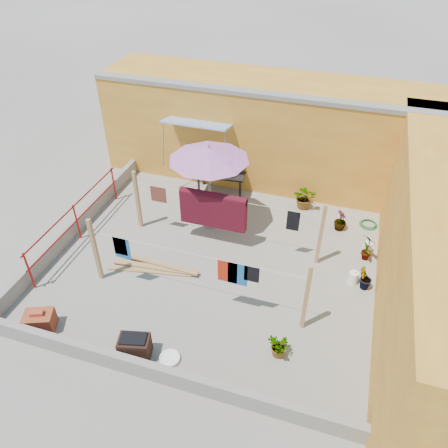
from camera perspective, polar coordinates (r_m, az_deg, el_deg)
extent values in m
plane|color=#9E998E|center=(11.34, -1.20, -4.95)|extent=(80.00, 80.00, 0.00)
cube|color=gold|center=(14.16, 6.95, 11.93)|extent=(11.00, 2.40, 3.20)
cube|color=gray|center=(12.60, 6.44, 16.34)|extent=(11.00, 0.35, 0.12)
cube|color=#2D51B2|center=(13.05, -3.59, 12.98)|extent=(2.00, 0.79, 0.22)
cylinder|color=gray|center=(13.38, -7.92, 10.24)|extent=(0.03, 0.30, 1.28)
cylinder|color=gray|center=(12.74, -0.03, 9.14)|extent=(0.03, 0.30, 1.28)
cube|color=gray|center=(9.04, -8.93, -18.60)|extent=(8.30, 0.16, 0.44)
cube|color=gray|center=(12.83, -18.73, -0.20)|extent=(0.16, 7.30, 0.44)
cylinder|color=#9E120F|center=(11.27, -24.08, -5.62)|extent=(0.05, 0.05, 1.10)
cylinder|color=#9E120F|center=(12.40, -18.65, 0.27)|extent=(0.05, 0.05, 1.10)
cylinder|color=#9E120F|center=(13.73, -14.19, 5.10)|extent=(0.05, 0.05, 1.10)
cylinder|color=#9E120F|center=(12.12, -19.11, 2.15)|extent=(0.04, 4.20, 0.04)
cylinder|color=#9E120F|center=(12.37, -18.69, 0.45)|extent=(0.04, 4.20, 0.04)
cube|color=tan|center=(10.76, -16.47, -3.27)|extent=(0.09, 0.09, 1.80)
cube|color=tan|center=(9.38, 10.70, -9.48)|extent=(0.09, 0.09, 1.80)
cube|color=tan|center=(11.01, 12.53, -1.39)|extent=(0.09, 0.09, 1.80)
cube|color=tan|center=(12.21, -11.22, 3.12)|extent=(0.09, 0.09, 1.80)
cylinder|color=silver|center=(9.40, -4.06, -3.92)|extent=(5.00, 0.01, 0.01)
cylinder|color=silver|center=(11.04, 0.04, 3.30)|extent=(5.00, 0.01, 0.01)
cube|color=#440B17|center=(11.36, -1.42, 1.77)|extent=(1.78, 0.22, 0.96)
cube|color=black|center=(10.89, 9.01, 0.41)|extent=(0.32, 0.02, 0.57)
cube|color=brown|center=(11.77, -8.57, 3.85)|extent=(0.44, 0.02, 0.47)
cube|color=#1D5BA1|center=(10.25, -13.18, -3.08)|extent=(0.39, 0.02, 0.59)
cube|color=black|center=(10.23, -13.40, -2.83)|extent=(0.33, 0.02, 0.50)
cube|color=red|center=(9.41, 0.46, -6.23)|extent=(0.44, 0.02, 0.59)
cube|color=#1D5BA1|center=(9.37, 1.78, -6.55)|extent=(0.43, 0.02, 0.60)
cube|color=black|center=(9.25, 3.64, -6.54)|extent=(0.33, 0.02, 0.42)
cylinder|color=gray|center=(12.53, -1.77, 0.00)|extent=(0.38, 0.38, 0.06)
cylinder|color=gray|center=(11.84, -1.88, 4.53)|extent=(0.05, 0.05, 2.43)
cone|color=#C86CB2|center=(11.29, -1.99, 9.16)|extent=(2.55, 2.55, 0.34)
cylinder|color=gray|center=(11.20, -2.01, 10.01)|extent=(0.04, 0.04, 0.11)
cube|color=black|center=(13.61, -0.37, 6.65)|extent=(1.57, 0.90, 0.06)
cube|color=black|center=(13.68, -3.32, 5.05)|extent=(0.06, 0.06, 0.65)
cube|color=black|center=(14.17, -2.71, 6.33)|extent=(0.06, 0.06, 0.65)
cube|color=black|center=(13.44, 2.10, 4.44)|extent=(0.06, 0.06, 0.65)
cube|color=black|center=(13.94, 2.54, 5.76)|extent=(0.06, 0.06, 0.65)
cube|color=#9A3923|center=(10.48, -22.93, -11.64)|extent=(0.74, 0.64, 0.45)
cube|color=#9E4325|center=(10.29, -23.29, -10.65)|extent=(0.31, 0.23, 0.09)
cube|color=tan|center=(11.22, -9.70, -6.06)|extent=(2.14, 0.54, 0.04)
cube|color=tan|center=(11.23, -9.10, -5.58)|extent=(2.16, 0.35, 0.04)
cube|color=tan|center=(11.25, -8.49, -5.09)|extent=(2.16, 0.25, 0.04)
cube|color=black|center=(9.41, -11.56, -15.50)|extent=(0.71, 0.55, 0.52)
cube|color=black|center=(9.19, -11.78, -14.44)|extent=(0.58, 0.43, 0.04)
cylinder|color=white|center=(9.42, -7.09, -17.03)|extent=(0.41, 0.41, 0.05)
torus|color=white|center=(9.40, -7.10, -16.94)|extent=(0.44, 0.44, 0.04)
cylinder|color=white|center=(11.15, 16.54, -6.73)|extent=(0.23, 0.23, 0.32)
cylinder|color=white|center=(11.02, 16.71, -6.05)|extent=(0.06, 0.06, 0.05)
cylinder|color=white|center=(12.13, 18.15, -2.94)|extent=(0.22, 0.22, 0.31)
cylinder|color=white|center=(12.03, 18.31, -2.31)|extent=(0.06, 0.06, 0.05)
torus|color=#176A24|center=(13.19, 18.33, -0.08)|extent=(0.51, 0.51, 0.04)
torus|color=#176A24|center=(13.17, 18.36, 0.06)|extent=(0.43, 0.43, 0.04)
imported|color=#1B5D1A|center=(13.25, 10.51, 3.47)|extent=(0.72, 0.64, 0.74)
imported|color=#1B5D1A|center=(12.63, 14.97, 0.45)|extent=(0.37, 0.37, 0.61)
imported|color=#1B5D1A|center=(11.75, 18.30, -2.88)|extent=(0.51, 0.50, 0.81)
imported|color=#1B5D1A|center=(10.97, 17.91, -6.80)|extent=(0.45, 0.43, 0.64)
imported|color=#1B5D1A|center=(9.29, 7.29, -15.64)|extent=(0.64, 0.65, 0.54)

